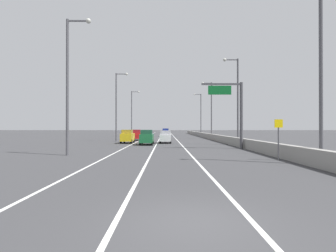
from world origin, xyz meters
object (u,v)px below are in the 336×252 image
lamp_post_right_third (210,107)px  lamp_post_right_fourth (200,112)px  lamp_post_left_near (70,78)px  car_red_5 (136,135)px  car_white_0 (166,137)px  lamp_post_left_mid (117,103)px  car_blue_3 (166,132)px  lamp_post_left_far (133,111)px  speed_advisory_sign (279,136)px  overhead_sign_gantry (235,107)px  car_yellow_4 (128,136)px  car_silver_2 (167,131)px  lamp_post_right_second (236,96)px  lamp_post_right_near (317,61)px  car_green_1 (147,137)px

lamp_post_right_third → lamp_post_right_fourth: size_ratio=1.00×
lamp_post_left_near → car_red_5: (2.76, 26.85, -5.71)m
car_white_0 → car_red_5: 10.56m
lamp_post_left_mid → car_blue_3: bearing=71.7°
lamp_post_left_far → car_red_5: (3.03, -18.84, -5.71)m
lamp_post_left_mid → car_red_5: 7.51m
speed_advisory_sign → car_red_5: 33.48m
lamp_post_left_near → car_blue_3: (8.32, 48.12, -5.65)m
overhead_sign_gantry → car_yellow_4: bearing=141.7°
lamp_post_right_third → lamp_post_left_mid: 19.93m
car_blue_3 → car_red_5: bearing=-104.6°
overhead_sign_gantry → car_silver_2: (-7.40, 65.85, -3.69)m
lamp_post_right_fourth → car_silver_2: lamp_post_right_fourth is taller
car_silver_2 → car_red_5: bearing=-97.4°
lamp_post_right_second → lamp_post_left_far: (-18.19, 32.65, 0.00)m
lamp_post_right_near → car_white_0: (-9.78, 23.84, -5.74)m
lamp_post_left_near → car_blue_3: size_ratio=2.51×
lamp_post_right_near → lamp_post_right_fourth: same height
lamp_post_right_fourth → car_white_0: 35.13m
lamp_post_right_near → car_green_1: lamp_post_right_near is taller
lamp_post_left_far → car_silver_2: 28.99m
car_silver_2 → car_yellow_4: bearing=-96.5°
car_silver_2 → lamp_post_left_far: bearing=-108.4°
speed_advisory_sign → car_blue_3: speed_advisory_sign is taller
lamp_post_right_second → car_green_1: lamp_post_right_second is taller
car_yellow_4 → lamp_post_right_second: bearing=-16.4°
speed_advisory_sign → lamp_post_right_near: bearing=-56.9°
lamp_post_right_second → overhead_sign_gantry: bearing=-106.4°
lamp_post_right_near → car_yellow_4: bearing=123.5°
lamp_post_left_near → lamp_post_right_second: bearing=36.0°
lamp_post_right_third → car_white_0: bearing=-123.3°
lamp_post_left_near → lamp_post_right_fourth: bearing=70.6°
overhead_sign_gantry → lamp_post_right_fourth: lamp_post_right_fourth is taller
car_red_5 → lamp_post_right_fourth: bearing=57.9°
lamp_post_right_near → lamp_post_right_fourth: bearing=90.1°
overhead_sign_gantry → car_blue_3: size_ratio=1.59×
car_yellow_4 → car_red_5: (0.29, 9.25, -0.03)m
lamp_post_right_second → car_silver_2: lamp_post_right_second is taller
lamp_post_right_near → car_white_0: 26.41m
overhead_sign_gantry → lamp_post_left_far: bearing=112.8°
speed_advisory_sign → lamp_post_left_far: size_ratio=0.25×
lamp_post_left_far → car_yellow_4: bearing=-84.4°
speed_advisory_sign → lamp_post_right_third: size_ratio=0.25×
overhead_sign_gantry → lamp_post_left_mid: bearing=135.2°
car_silver_2 → lamp_post_right_fourth: bearing=-66.7°
car_red_5 → car_white_0: bearing=-58.5°
car_white_0 → car_yellow_4: (-5.81, -0.25, 0.06)m
lamp_post_right_fourth → car_red_5: 29.21m
lamp_post_right_fourth → car_green_1: size_ratio=2.68×
lamp_post_right_second → car_silver_2: (-9.23, 59.63, -5.67)m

